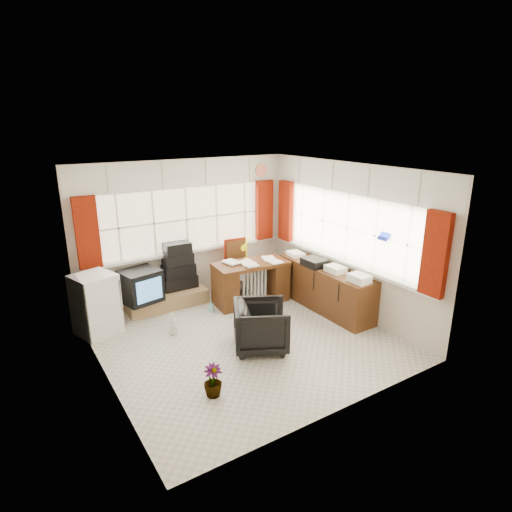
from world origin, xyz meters
The scene contains 20 objects.
ground centered at (0.00, 0.00, 0.00)m, with size 4.00×4.00×0.00m, color beige.
room_walls centered at (0.00, 0.00, 1.50)m, with size 4.00×4.00×4.00m.
window_back centered at (0.00, 1.94, 0.95)m, with size 3.70×0.12×3.60m.
window_right centered at (1.94, 0.00, 0.95)m, with size 0.12×3.70×3.60m.
curtains centered at (0.92, 0.93, 1.46)m, with size 3.83×3.83×1.15m.
overhead_cabinets centered at (0.98, 0.98, 2.25)m, with size 3.98×3.98×0.48m.
desk centered at (0.80, 1.11, 0.42)m, with size 1.34×0.74×0.78m.
desk_lamp centered at (0.81, 1.27, 1.03)m, with size 0.17×0.16×0.40m.
task_chair centered at (0.82, 1.61, 0.55)m, with size 0.47×0.50×1.04m.
office_chair centered at (0.06, -0.36, 0.34)m, with size 0.73×0.75×0.68m, color black.
radiator centered at (0.88, 1.13, 0.27)m, with size 0.47×0.31×0.66m.
credenza centered at (1.73, 0.20, 0.39)m, with size 0.50×2.00×0.85m.
file_tray centered at (1.60, 0.36, 0.82)m, with size 0.31×0.39×0.13m, color black.
tv_bench centered at (-0.55, 1.72, 0.12)m, with size 1.40×0.50×0.25m, color #A17550.
crt_tv centered at (-1.02, 1.63, 0.52)m, with size 0.69×0.66×0.54m.
hifi_stack centered at (-0.25, 1.88, 0.63)m, with size 0.62×0.40×0.84m.
mini_fridge centered at (-1.80, 1.36, 0.47)m, with size 0.70×0.70×0.94m.
spray_bottle_a centered at (-0.85, 0.71, 0.17)m, with size 0.13×0.13×0.33m, color silver.
spray_bottle_b centered at (0.00, 1.13, 0.09)m, with size 0.08×0.08×0.18m, color #84C6C0.
flower_vase centered at (-1.03, -0.99, 0.20)m, with size 0.22×0.22×0.40m, color black.
Camera 1 is at (-2.93, -4.93, 3.12)m, focal length 30.00 mm.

